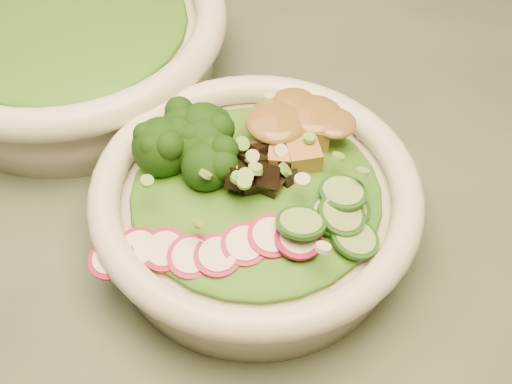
{
  "coord_description": "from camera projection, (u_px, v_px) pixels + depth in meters",
  "views": [
    {
      "loc": [
        -0.21,
        -0.37,
        1.21
      ],
      "look_at": [
        -0.2,
        -0.04,
        0.8
      ],
      "focal_mm": 50.0,
      "sensor_mm": 36.0,
      "label": 1
    }
  ],
  "objects": [
    {
      "name": "scallion_garnish",
      "position": [
        256.0,
        172.0,
        0.51
      ],
      "size": [
        0.18,
        0.18,
        0.02
      ],
      "primitive_type": null,
      "color": "#67AA3C",
      "rests_on": "salad_bowl"
    },
    {
      "name": "lettuce_bed",
      "position": [
        256.0,
        191.0,
        0.52
      ],
      "size": [
        0.19,
        0.19,
        0.02
      ],
      "primitive_type": "ellipsoid",
      "color": "#205C13",
      "rests_on": "salad_bowl"
    },
    {
      "name": "peanut_sauce",
      "position": [
        293.0,
        121.0,
        0.54
      ],
      "size": [
        0.06,
        0.05,
        0.01
      ],
      "primitive_type": "ellipsoid",
      "color": "brown",
      "rests_on": "tofu_cubes"
    },
    {
      "name": "tofu_cubes",
      "position": [
        293.0,
        132.0,
        0.55
      ],
      "size": [
        0.1,
        0.08,
        0.03
      ],
      "primitive_type": null,
      "rotation": [
        0.0,
        0.0,
        -0.36
      ],
      "color": "#A87C38",
      "rests_on": "salad_bowl"
    },
    {
      "name": "dining_table",
      "position": [
        457.0,
        268.0,
        0.68
      ],
      "size": [
        1.2,
        0.8,
        0.75
      ],
      "color": "black",
      "rests_on": "ground"
    },
    {
      "name": "cucumber_slices",
      "position": [
        331.0,
        213.0,
        0.5
      ],
      "size": [
        0.08,
        0.08,
        0.03
      ],
      "primitive_type": null,
      "rotation": [
        0.0,
        0.0,
        -0.36
      ],
      "color": "#7CAE60",
      "rests_on": "salad_bowl"
    },
    {
      "name": "salad_bowl",
      "position": [
        256.0,
        208.0,
        0.54
      ],
      "size": [
        0.25,
        0.25,
        0.07
      ],
      "rotation": [
        0.0,
        0.0,
        -0.36
      ],
      "color": "white",
      "rests_on": "dining_table"
    },
    {
      "name": "side_bowl",
      "position": [
        68.0,
        40.0,
        0.65
      ],
      "size": [
        0.3,
        0.3,
        0.08
      ],
      "rotation": [
        0.0,
        0.0,
        -0.08
      ],
      "color": "white",
      "rests_on": "dining_table"
    },
    {
      "name": "broccoli_florets",
      "position": [
        187.0,
        153.0,
        0.53
      ],
      "size": [
        0.09,
        0.09,
        0.04
      ],
      "primitive_type": null,
      "rotation": [
        0.0,
        0.0,
        -0.36
      ],
      "color": "black",
      "rests_on": "salad_bowl"
    },
    {
      "name": "radish_slices",
      "position": [
        218.0,
        250.0,
        0.49
      ],
      "size": [
        0.11,
        0.07,
        0.02
      ],
      "primitive_type": null,
      "rotation": [
        0.0,
        0.0,
        -0.36
      ],
      "color": "#9D0C38",
      "rests_on": "salad_bowl"
    },
    {
      "name": "side_lettuce",
      "position": [
        63.0,
        21.0,
        0.64
      ],
      "size": [
        0.2,
        0.2,
        0.02
      ],
      "primitive_type": "ellipsoid",
      "color": "#205C13",
      "rests_on": "side_bowl"
    },
    {
      "name": "mushroom_heap",
      "position": [
        263.0,
        170.0,
        0.52
      ],
      "size": [
        0.08,
        0.08,
        0.04
      ],
      "primitive_type": null,
      "rotation": [
        0.0,
        0.0,
        -0.36
      ],
      "color": "black",
      "rests_on": "salad_bowl"
    }
  ]
}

